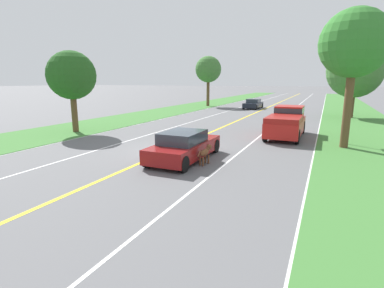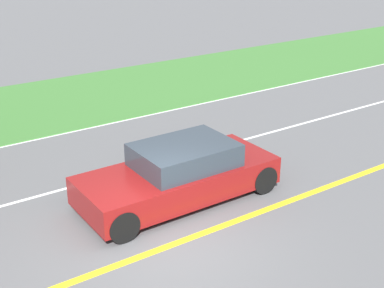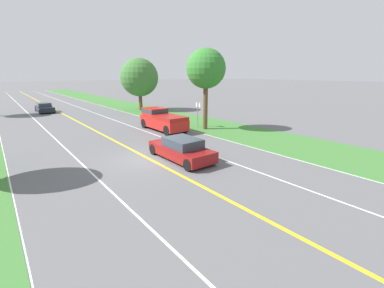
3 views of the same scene
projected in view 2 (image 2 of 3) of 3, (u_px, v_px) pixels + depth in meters
name	position (u px, v px, depth m)	size (l,w,h in m)	color
ground_plane	(166.00, 247.00, 10.54)	(400.00, 400.00, 0.00)	#5B5B5E
centre_divider_line	(166.00, 247.00, 10.54)	(0.18, 160.00, 0.01)	yellow
lane_edge_line_right	(42.00, 138.00, 15.87)	(0.14, 160.00, 0.01)	white
lane_dash_same_dir	(92.00, 181.00, 13.21)	(0.10, 160.00, 0.01)	white
grass_verge_right	(11.00, 110.00, 18.16)	(6.00, 160.00, 0.03)	#3D7533
ego_car	(179.00, 174.00, 12.14)	(1.91, 4.59, 1.34)	maroon
dog	(164.00, 157.00, 13.25)	(0.35, 1.18, 0.85)	brown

